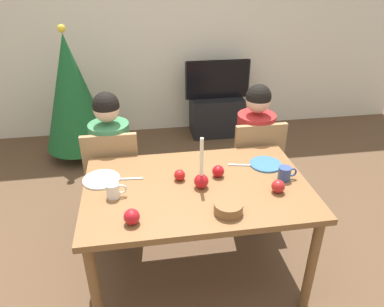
% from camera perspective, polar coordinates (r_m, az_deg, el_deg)
% --- Properties ---
extents(ground_plane, '(7.68, 7.68, 0.00)m').
position_cam_1_polar(ground_plane, '(2.74, 0.69, -18.27)').
color(ground_plane, brown).
extents(back_wall, '(6.40, 0.10, 2.60)m').
position_cam_1_polar(back_wall, '(4.51, -5.09, 19.51)').
color(back_wall, beige).
rests_on(back_wall, ground).
extents(dining_table, '(1.40, 0.90, 0.75)m').
position_cam_1_polar(dining_table, '(2.30, 0.79, -6.81)').
color(dining_table, brown).
rests_on(dining_table, ground).
extents(chair_left, '(0.40, 0.40, 0.90)m').
position_cam_1_polar(chair_left, '(2.88, -12.27, -3.28)').
color(chair_left, '#99754C').
rests_on(chair_left, ground).
extents(chair_right, '(0.40, 0.40, 0.90)m').
position_cam_1_polar(chair_right, '(3.01, 9.77, -1.51)').
color(chair_right, '#99754C').
rests_on(chair_right, ground).
extents(person_left_child, '(0.30, 0.30, 1.17)m').
position_cam_1_polar(person_left_child, '(2.88, -12.36, -1.97)').
color(person_left_child, '#33384C').
rests_on(person_left_child, ground).
extents(person_right_child, '(0.30, 0.30, 1.17)m').
position_cam_1_polar(person_right_child, '(3.01, 9.67, -0.26)').
color(person_right_child, '#33384C').
rests_on(person_right_child, ground).
extents(tv_stand, '(0.64, 0.40, 0.48)m').
position_cam_1_polar(tv_stand, '(4.61, 3.87, 6.02)').
color(tv_stand, black).
rests_on(tv_stand, ground).
extents(tv, '(0.79, 0.05, 0.46)m').
position_cam_1_polar(tv, '(4.45, 4.07, 11.62)').
color(tv, black).
rests_on(tv, tv_stand).
extents(christmas_tree, '(0.70, 0.70, 1.44)m').
position_cam_1_polar(christmas_tree, '(4.04, -18.46, 9.09)').
color(christmas_tree, brown).
rests_on(christmas_tree, ground).
extents(candle_centerpiece, '(0.09, 0.09, 0.34)m').
position_cam_1_polar(candle_centerpiece, '(2.20, 1.49, -3.87)').
color(candle_centerpiece, red).
rests_on(candle_centerpiece, dining_table).
extents(plate_left, '(0.23, 0.23, 0.01)m').
position_cam_1_polar(plate_left, '(2.37, -14.16, -4.00)').
color(plate_left, silver).
rests_on(plate_left, dining_table).
extents(plate_right, '(0.22, 0.22, 0.01)m').
position_cam_1_polar(plate_right, '(2.52, 11.59, -1.67)').
color(plate_right, teal).
rests_on(plate_right, dining_table).
extents(mug_left, '(0.12, 0.08, 0.09)m').
position_cam_1_polar(mug_left, '(2.18, -12.32, -5.74)').
color(mug_left, silver).
rests_on(mug_left, dining_table).
extents(mug_right, '(0.12, 0.08, 0.09)m').
position_cam_1_polar(mug_right, '(2.36, 14.52, -3.08)').
color(mug_right, '#33477F').
rests_on(mug_right, dining_table).
extents(fork_left, '(0.18, 0.03, 0.01)m').
position_cam_1_polar(fork_left, '(2.35, -9.96, -3.97)').
color(fork_left, silver).
rests_on(fork_left, dining_table).
extents(fork_right, '(0.18, 0.05, 0.01)m').
position_cam_1_polar(fork_right, '(2.48, 7.83, -1.83)').
color(fork_right, silver).
rests_on(fork_right, dining_table).
extents(bowl_walnuts, '(0.16, 0.16, 0.06)m').
position_cam_1_polar(bowl_walnuts, '(2.02, 5.78, -8.55)').
color(bowl_walnuts, brown).
rests_on(bowl_walnuts, dining_table).
extents(apple_near_candle, '(0.09, 0.09, 0.09)m').
position_cam_1_polar(apple_near_candle, '(1.96, -9.53, -9.84)').
color(apple_near_candle, red).
rests_on(apple_near_candle, dining_table).
extents(apple_by_left_plate, '(0.08, 0.08, 0.08)m').
position_cam_1_polar(apple_by_left_plate, '(2.23, 13.49, -5.08)').
color(apple_by_left_plate, '#AD1D1E').
rests_on(apple_by_left_plate, dining_table).
extents(apple_by_right_mug, '(0.08, 0.08, 0.08)m').
position_cam_1_polar(apple_by_right_mug, '(2.33, 4.16, -2.82)').
color(apple_by_right_mug, '#B01017').
rests_on(apple_by_right_mug, dining_table).
extents(apple_far_edge, '(0.07, 0.07, 0.07)m').
position_cam_1_polar(apple_far_edge, '(2.29, -1.97, -3.44)').
color(apple_far_edge, red).
rests_on(apple_far_edge, dining_table).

